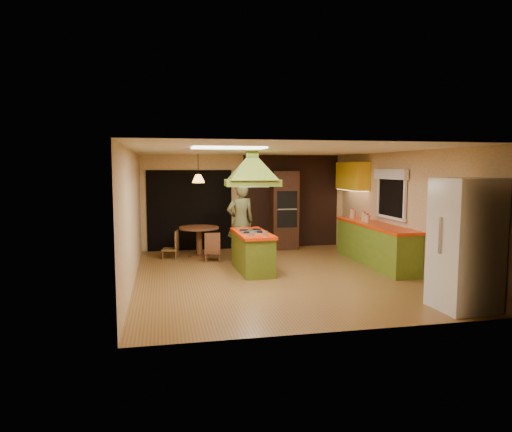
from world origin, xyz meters
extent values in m
plane|color=olive|center=(0.00, 0.00, 0.00)|extent=(6.50, 6.50, 0.00)
plane|color=beige|center=(0.00, 3.25, 1.25)|extent=(5.50, 0.00, 5.50)
plane|color=beige|center=(0.00, -3.25, 1.25)|extent=(5.50, 0.00, 5.50)
plane|color=beige|center=(-2.75, 0.00, 1.25)|extent=(0.00, 6.50, 6.50)
plane|color=beige|center=(2.75, 0.00, 1.25)|extent=(0.00, 6.50, 6.50)
plane|color=silver|center=(0.00, 0.00, 2.50)|extent=(6.50, 6.50, 0.00)
cube|color=#381E14|center=(1.25, 3.23, 1.25)|extent=(2.64, 0.03, 2.50)
cube|color=black|center=(-1.50, 3.23, 1.05)|extent=(2.20, 0.03, 2.10)
cube|color=olive|center=(2.45, 0.60, 0.43)|extent=(0.58, 3.00, 0.86)
cube|color=#E53807|center=(2.45, 0.60, 0.89)|extent=(0.62, 3.05, 0.06)
cube|color=yellow|center=(2.57, 2.20, 1.95)|extent=(0.34, 1.40, 0.70)
cube|color=black|center=(2.72, 0.40, 1.55)|extent=(0.03, 1.16, 0.96)
cube|color=white|center=(2.67, 0.40, 2.02)|extent=(0.10, 1.35, 0.22)
cube|color=white|center=(-1.10, -1.20, 2.48)|extent=(1.20, 0.60, 0.03)
cube|color=#5C6E1B|center=(-0.37, 0.48, 0.38)|extent=(0.65, 1.58, 0.77)
cube|color=#F63308|center=(-0.37, 0.48, 0.80)|extent=(0.70, 1.66, 0.06)
cube|color=silver|center=(-0.37, 0.48, 0.83)|extent=(0.49, 0.70, 0.02)
cube|color=#60761D|center=(-0.37, 0.48, 1.85)|extent=(1.15, 0.87, 0.13)
pyramid|color=#60761D|center=(-0.37, 0.48, 2.36)|extent=(1.15, 0.87, 0.45)
cube|color=#60761D|center=(-0.37, 0.48, 2.43)|extent=(0.22, 0.22, 0.13)
imported|color=#4C502A|center=(-0.42, 1.64, 0.91)|extent=(0.73, 0.55, 1.82)
cube|color=white|center=(2.29, -2.71, 1.00)|extent=(0.86, 0.82, 2.01)
cube|color=#3F2214|center=(0.98, 2.95, 1.04)|extent=(0.71, 0.61, 2.07)
cube|color=black|center=(0.98, 2.65, 1.34)|extent=(0.53, 0.04, 0.45)
cube|color=black|center=(0.98, 2.65, 0.84)|extent=(0.53, 0.04, 0.45)
cylinder|color=brown|center=(-1.33, 2.33, 0.70)|extent=(0.97, 0.97, 0.05)
cylinder|color=brown|center=(-1.33, 2.33, 0.36)|extent=(0.14, 0.14, 0.68)
cylinder|color=brown|center=(-1.33, 2.33, 0.03)|extent=(0.54, 0.54, 0.05)
cone|color=#FF9E3F|center=(-1.33, 2.33, 1.90)|extent=(0.36, 0.36, 0.20)
cylinder|color=beige|center=(2.40, 1.72, 1.02)|extent=(0.18, 0.18, 0.21)
cylinder|color=beige|center=(2.40, 1.06, 1.02)|extent=(0.17, 0.17, 0.19)
cylinder|color=beige|center=(2.40, 0.89, 1.00)|extent=(0.14, 0.14, 0.16)
camera|label=1|loc=(-2.18, -8.75, 2.15)|focal=32.00mm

